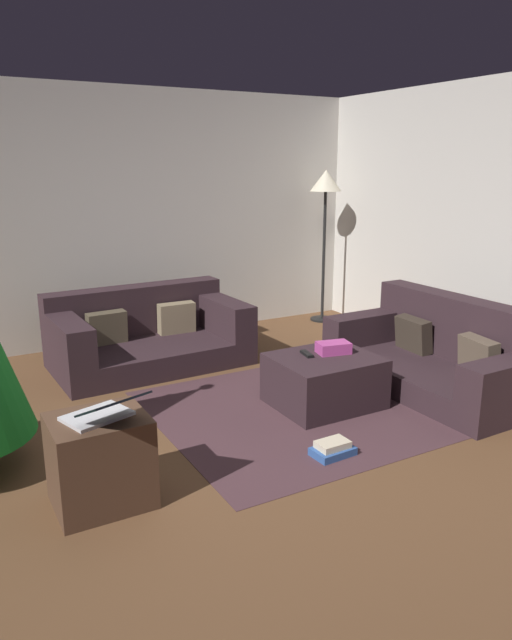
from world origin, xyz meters
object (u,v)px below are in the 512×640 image
(ottoman, at_px, (324,381))
(tv_remote, at_px, (307,354))
(corner_lamp, at_px, (326,193))
(book_stack, at_px, (333,449))
(couch_right, at_px, (441,355))
(laptop, at_px, (103,412))
(couch_left, at_px, (146,335))
(gift_box, at_px, (333,348))
(side_table, at_px, (100,461))

(ottoman, bearing_deg, tv_remote, 135.43)
(corner_lamp, bearing_deg, book_stack, -124.30)
(couch_right, height_order, laptop, couch_right)
(ottoman, xyz_separation_m, book_stack, (-0.45, -0.73, -0.15))
(tv_remote, xyz_separation_m, book_stack, (-0.35, -0.83, -0.36))
(couch_left, height_order, gift_box, couch_left)
(ottoman, xyz_separation_m, tv_remote, (-0.10, 0.10, 0.21))
(ottoman, bearing_deg, couch_left, 117.51)
(ottoman, relative_size, corner_lamp, 0.44)
(couch_left, bearing_deg, side_table, 62.94)
(couch_right, height_order, book_stack, couch_right)
(tv_remote, bearing_deg, book_stack, -102.47)
(corner_lamp, bearing_deg, ottoman, -125.16)
(side_table, bearing_deg, book_stack, -7.02)
(couch_left, height_order, book_stack, couch_left)
(couch_left, bearing_deg, corner_lamp, -170.64)
(tv_remote, distance_m, book_stack, 0.97)
(couch_right, relative_size, ottoman, 2.32)
(couch_right, distance_m, gift_box, 1.03)
(side_table, bearing_deg, tv_remote, 19.71)
(couch_left, relative_size, book_stack, 6.33)
(book_stack, bearing_deg, side_table, 172.98)
(couch_left, relative_size, ottoman, 2.28)
(couch_right, relative_size, corner_lamp, 1.02)
(couch_right, bearing_deg, corner_lamp, -10.74)
(book_stack, relative_size, corner_lamp, 0.16)
(tv_remote, bearing_deg, laptop, -148.18)
(side_table, height_order, book_stack, side_table)
(book_stack, bearing_deg, corner_lamp, 55.70)
(tv_remote, xyz_separation_m, laptop, (-1.79, -0.71, 0.16))
(couch_right, bearing_deg, gift_box, 79.10)
(side_table, bearing_deg, laptop, -72.72)
(couch_left, xyz_separation_m, tv_remote, (0.77, -1.57, 0.14))
(gift_box, distance_m, tv_remote, 0.22)
(corner_lamp, bearing_deg, laptop, -140.99)
(gift_box, height_order, side_table, side_table)
(couch_left, relative_size, gift_box, 7.05)
(couch_right, height_order, tv_remote, couch_right)
(ottoman, bearing_deg, laptop, -162.18)
(ottoman, xyz_separation_m, corner_lamp, (1.52, 2.15, 1.32))
(tv_remote, xyz_separation_m, corner_lamp, (1.62, 2.05, 1.11))
(couch_left, distance_m, laptop, 2.52)
(couch_right, xyz_separation_m, book_stack, (-1.56, -0.59, -0.23))
(gift_box, relative_size, book_stack, 0.90)
(book_stack, bearing_deg, tv_remote, 67.34)
(ottoman, height_order, tv_remote, tv_remote)
(couch_right, xyz_separation_m, gift_box, (-1.00, 0.18, 0.17))
(tv_remote, relative_size, book_stack, 0.57)
(tv_remote, height_order, book_stack, tv_remote)
(gift_box, bearing_deg, ottoman, -158.37)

